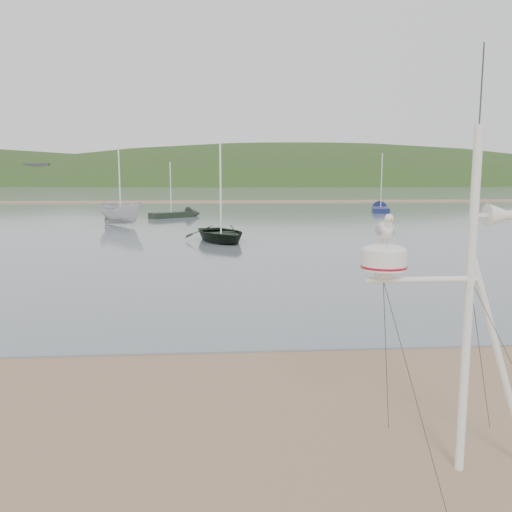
{
  "coord_description": "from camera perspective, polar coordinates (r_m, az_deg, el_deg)",
  "views": [
    {
      "loc": [
        1.67,
        -7.17,
        3.77
      ],
      "look_at": [
        2.27,
        1.0,
        2.55
      ],
      "focal_mm": 38.0,
      "sensor_mm": 36.0,
      "label": 1
    }
  ],
  "objects": [
    {
      "name": "sailboat_dark_mid",
      "position": [
        49.63,
        -7.75,
        4.4
      ],
      "size": [
        4.92,
        4.3,
        5.31
      ],
      "color": "black",
      "rests_on": "ground"
    },
    {
      "name": "water",
      "position": [
        139.23,
        -4.96,
        6.91
      ],
      "size": [
        560.0,
        256.0,
        0.04
      ],
      "primitive_type": "cube",
      "color": "slate",
      "rests_on": "ground"
    },
    {
      "name": "sandbar",
      "position": [
        77.27,
        -5.49,
        5.71
      ],
      "size": [
        560.0,
        7.0,
        0.07
      ],
      "primitive_type": "cube",
      "color": "#8B6A50",
      "rests_on": "water"
    },
    {
      "name": "far_cottages",
      "position": [
        203.17,
        -3.9,
        8.53
      ],
      "size": [
        294.4,
        6.3,
        8.0
      ],
      "color": "white",
      "rests_on": "ground"
    },
    {
      "name": "boat_white",
      "position": [
        42.04,
        -14.12,
        6.36
      ],
      "size": [
        2.54,
        2.54,
        4.72
      ],
      "primitive_type": "imported",
      "rotation": [
        0.0,
        0.0,
        0.81
      ],
      "color": "silver",
      "rests_on": "water"
    },
    {
      "name": "hill_ridge",
      "position": [
        243.88,
        -0.25,
        2.96
      ],
      "size": [
        620.0,
        180.0,
        80.0
      ],
      "color": "#223A17",
      "rests_on": "ground"
    },
    {
      "name": "mast_rig",
      "position": [
        7.41,
        20.81,
        -11.73
      ],
      "size": [
        2.35,
        2.51,
        5.31
      ],
      "color": "white",
      "rests_on": "ground"
    },
    {
      "name": "sailboat_blue_far",
      "position": [
        58.87,
        12.9,
        4.9
      ],
      "size": [
        3.15,
        6.7,
        6.49
      ],
      "color": "#151E4C",
      "rests_on": "ground"
    },
    {
      "name": "boat_dark",
      "position": [
        30.56,
        -3.74,
        5.85
      ],
      "size": [
        3.47,
        2.03,
        4.67
      ],
      "primitive_type": "imported",
      "rotation": [
        0.0,
        0.0,
        0.34
      ],
      "color": "black",
      "rests_on": "water"
    },
    {
      "name": "ground",
      "position": [
        8.27,
        -16.29,
        -19.01
      ],
      "size": [
        560.0,
        560.0,
        0.0
      ],
      "primitive_type": "plane",
      "color": "#8B6A50",
      "rests_on": "ground"
    }
  ]
}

